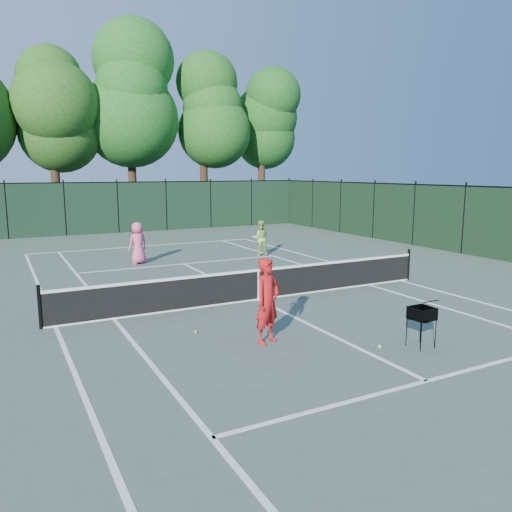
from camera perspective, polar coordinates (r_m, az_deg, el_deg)
name	(u,v)px	position (r m, az deg, el deg)	size (l,w,h in m)	color
ground	(258,300)	(14.48, 0.24, -5.02)	(90.00, 90.00, 0.00)	#48574C
sideline_doubles_left	(56,327)	(12.96, -21.93, -7.51)	(0.10, 23.77, 0.01)	white
sideline_doubles_right	(401,281)	(17.66, 16.20, -2.72)	(0.10, 23.77, 0.01)	white
sideline_singles_left	(114,319)	(13.14, -15.94, -6.93)	(0.10, 23.77, 0.01)	white
sideline_singles_right	(369,285)	(16.75, 12.80, -3.23)	(0.10, 23.77, 0.01)	white
baseline_far	(147,246)	(25.40, -12.40, 1.13)	(10.97, 0.10, 0.01)	white
service_line_near	(427,381)	(9.60, 18.93, -13.35)	(8.23, 0.10, 0.01)	white
service_line_far	(184,264)	(20.23, -8.27, -0.89)	(8.23, 0.10, 0.01)	white
center_service_line	(258,300)	(14.48, 0.24, -5.01)	(0.10, 12.80, 0.01)	white
tennis_net	(258,284)	(14.37, 0.25, -3.19)	(11.69, 0.09, 1.06)	black
fence_far	(118,208)	(31.16, -15.50, 5.32)	(24.00, 0.05, 3.00)	black
tree_2	(51,105)	(34.60, -22.43, 15.69)	(6.00, 6.00, 12.40)	black
tree_3	(129,90)	(36.12, -14.34, 17.87)	(7.00, 7.00, 14.45)	black
tree_4	(203,107)	(36.86, -6.11, 16.58)	(6.20, 6.20, 12.97)	black
tree_5	(262,117)	(39.36, 0.66, 15.55)	(5.80, 5.80, 12.23)	black
coach	(268,301)	(10.74, 1.33, -5.13)	(0.83, 0.88, 1.86)	#B11415
player_pink	(138,243)	(20.48, -13.36, 1.45)	(0.96, 0.78, 1.68)	#E65181
player_green	(260,238)	(21.86, 0.49, 2.05)	(0.91, 0.80, 1.55)	#9DBE5F
ball_hopper	(422,314)	(11.08, 18.44, -6.28)	(0.56, 0.56, 0.87)	black
loose_ball_near_cart	(380,346)	(10.97, 13.94, -10.00)	(0.07, 0.07, 0.07)	#E8F532
loose_ball_midcourt	(196,332)	(11.65, -6.91, -8.61)	(0.07, 0.07, 0.07)	yellow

